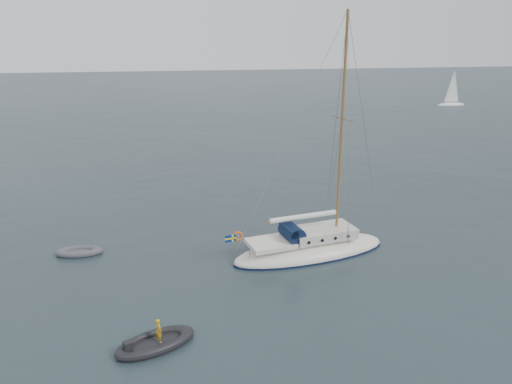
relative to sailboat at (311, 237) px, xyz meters
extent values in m
plane|color=black|center=(-2.75, 1.42, -1.13)|extent=(300.00, 300.00, 0.00)
ellipsoid|color=white|center=(0.00, 0.00, -0.97)|extent=(9.97, 3.10, 1.66)
cube|color=beige|center=(0.77, 0.00, 0.18)|extent=(3.99, 2.11, 0.61)
cube|color=white|center=(-2.66, 0.00, 0.00)|extent=(2.66, 2.11, 0.28)
cylinder|color=#0D1834|center=(-1.28, 0.00, 0.48)|extent=(1.06, 1.83, 1.06)
cube|color=#0D1834|center=(-1.50, 0.00, 0.70)|extent=(0.50, 1.83, 0.44)
cylinder|color=brown|center=(1.77, 0.00, 6.51)|extent=(0.17, 0.17, 13.30)
cylinder|color=brown|center=(1.77, 0.00, 7.18)|extent=(0.06, 2.44, 0.06)
cylinder|color=brown|center=(-0.56, 0.00, 1.36)|extent=(4.65, 0.11, 0.11)
cylinder|color=white|center=(-0.56, 0.00, 1.42)|extent=(4.33, 0.31, 0.31)
cylinder|color=gray|center=(-4.44, 0.00, 0.48)|extent=(0.04, 2.44, 0.04)
torus|color=#FF5707|center=(-4.49, 0.66, 0.48)|extent=(0.60, 0.11, 0.60)
cylinder|color=brown|center=(-4.82, 0.00, 0.36)|extent=(0.03, 0.03, 1.00)
cube|color=navy|center=(-5.16, 0.00, 0.70)|extent=(0.66, 0.02, 0.42)
cube|color=yellow|center=(-5.16, 0.00, 0.70)|extent=(0.69, 0.03, 0.10)
cube|color=yellow|center=(-5.03, 0.00, 0.70)|extent=(0.10, 0.03, 0.44)
cylinder|color=black|center=(-0.67, 1.06, 0.18)|extent=(0.20, 0.07, 0.20)
cylinder|color=black|center=(-0.67, -1.06, 0.18)|extent=(0.20, 0.07, 0.20)
cylinder|color=black|center=(0.22, 1.06, 0.18)|extent=(0.20, 0.07, 0.20)
cylinder|color=black|center=(0.22, -1.06, 0.18)|extent=(0.20, 0.07, 0.20)
cylinder|color=black|center=(1.10, 1.06, 0.18)|extent=(0.20, 0.07, 0.20)
cylinder|color=black|center=(1.10, -1.06, 0.18)|extent=(0.20, 0.07, 0.20)
cylinder|color=black|center=(1.99, 1.06, 0.18)|extent=(0.20, 0.07, 0.20)
cylinder|color=black|center=(1.99, -1.06, 0.18)|extent=(0.20, 0.07, 0.20)
cube|color=#4E4E53|center=(-14.07, 2.43, -1.01)|extent=(1.73, 0.71, 0.10)
cube|color=black|center=(-9.29, -8.00, -1.00)|extent=(2.27, 0.95, 0.11)
cube|color=black|center=(-10.52, -8.00, -0.70)|extent=(0.33, 0.33, 0.57)
imported|color=#C58D13|center=(-9.10, -8.00, -0.40)|extent=(0.28, 0.42, 1.12)
ellipsoid|color=white|center=(43.67, 58.05, -1.09)|extent=(5.49, 1.83, 0.92)
cylinder|color=gray|center=(43.67, 58.05, 2.53)|extent=(0.09, 0.09, 6.41)
cone|color=white|center=(43.63, 58.05, 2.53)|extent=(2.93, 2.93, 5.95)
camera|label=1|loc=(-8.23, -27.15, 12.03)|focal=35.00mm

